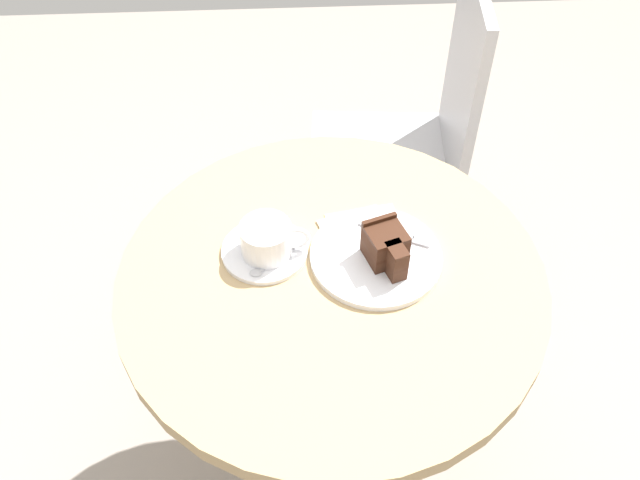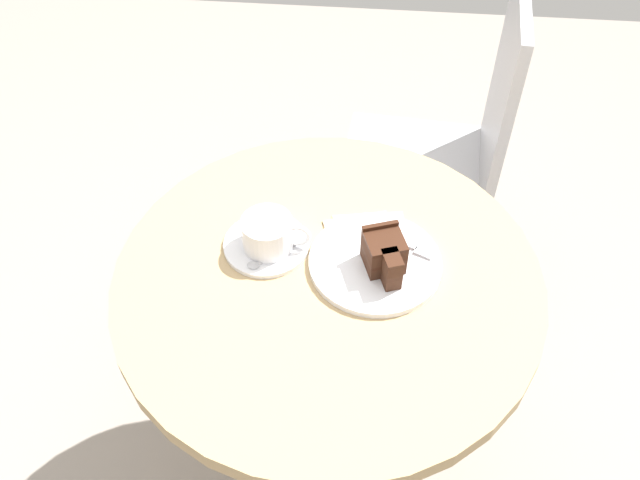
% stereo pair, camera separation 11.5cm
% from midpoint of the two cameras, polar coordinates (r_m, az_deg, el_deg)
% --- Properties ---
extents(ground_plane, '(4.40, 4.40, 0.01)m').
position_cam_midpoint_polar(ground_plane, '(1.77, -1.29, -17.91)').
color(ground_plane, gray).
rests_on(ground_plane, ground).
extents(cafe_table, '(0.74, 0.74, 0.71)m').
position_cam_midpoint_polar(cafe_table, '(1.25, -1.75, -6.50)').
color(cafe_table, tan).
rests_on(cafe_table, ground).
extents(saucer, '(0.15, 0.15, 0.01)m').
position_cam_midpoint_polar(saucer, '(1.19, -7.44, -1.04)').
color(saucer, white).
rests_on(saucer, cafe_table).
extents(coffee_cup, '(0.12, 0.09, 0.06)m').
position_cam_midpoint_polar(coffee_cup, '(1.16, -7.30, -0.04)').
color(coffee_cup, white).
rests_on(coffee_cup, saucer).
extents(teaspoon, '(0.08, 0.07, 0.00)m').
position_cam_midpoint_polar(teaspoon, '(1.16, -7.23, -2.34)').
color(teaspoon, '#B7B7BC').
rests_on(teaspoon, saucer).
extents(cake_plate, '(0.23, 0.23, 0.01)m').
position_cam_midpoint_polar(cake_plate, '(1.17, 1.93, -1.54)').
color(cake_plate, white).
rests_on(cake_plate, cafe_table).
extents(cake_slice, '(0.08, 0.10, 0.07)m').
position_cam_midpoint_polar(cake_slice, '(1.14, 2.76, -0.72)').
color(cake_slice, '#422619').
rests_on(cake_slice, cake_plate).
extents(fork, '(0.13, 0.07, 0.00)m').
position_cam_midpoint_polar(fork, '(1.20, 4.34, 0.23)').
color(fork, '#B7B7BC').
rests_on(fork, cake_plate).
extents(napkin, '(0.17, 0.15, 0.00)m').
position_cam_midpoint_polar(napkin, '(1.21, 1.03, 0.32)').
color(napkin, tan).
rests_on(napkin, cafe_table).
extents(cafe_chair, '(0.41, 0.41, 0.92)m').
position_cam_midpoint_polar(cafe_chair, '(1.74, 6.61, 9.16)').
color(cafe_chair, '#BCBCC1').
rests_on(cafe_chair, ground).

